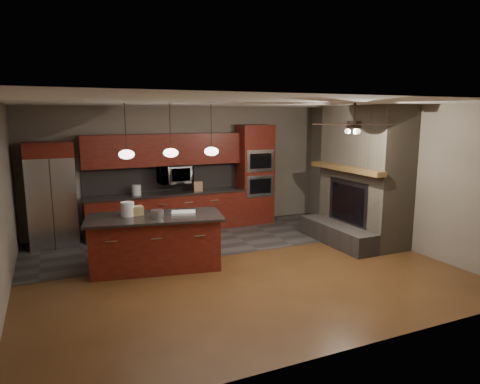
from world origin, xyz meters
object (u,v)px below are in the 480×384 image
microwave (175,174)px  kitchen_island (156,242)px  cardboard_box (136,211)px  counter_box (198,186)px  refrigerator (52,195)px  paint_tray (184,213)px  white_bucket (127,209)px  oven_tower (255,174)px  counter_bucket (136,190)px  paint_can (157,214)px

microwave → kitchen_island: size_ratio=0.30×
cardboard_box → counter_box: (1.79, 1.96, 0.01)m
microwave → refrigerator: refrigerator is taller
cardboard_box → paint_tray: bearing=-21.7°
microwave → refrigerator: size_ratio=0.35×
microwave → counter_box: bearing=-11.0°
kitchen_island → white_bucket: (-0.42, 0.17, 0.58)m
microwave → cardboard_box: microwave is taller
kitchen_island → microwave: bearing=77.0°
oven_tower → white_bucket: oven_tower is taller
counter_bucket → counter_box: (1.39, -0.05, -0.00)m
cardboard_box → counter_bucket: counter_bucket is taller
refrigerator → paint_tray: bearing=-46.3°
kitchen_island → paint_can: 0.55m
paint_can → paint_tray: paint_can is taller
cardboard_box → counter_box: 2.65m
oven_tower → refrigerator: 4.53m
paint_can → kitchen_island: bearing=93.0°
refrigerator → counter_bucket: refrigerator is taller
paint_tray → cardboard_box: size_ratio=1.69×
paint_can → oven_tower: bearing=38.6°
microwave → kitchen_island: 2.60m
oven_tower → paint_tray: oven_tower is taller
oven_tower → microwave: bearing=178.3°
kitchen_island → cardboard_box: (-0.28, 0.19, 0.53)m
paint_can → counter_bucket: 2.37m
microwave → kitchen_island: microwave is taller
oven_tower → paint_tray: size_ratio=5.84×
microwave → counter_box: size_ratio=3.38×
oven_tower → kitchen_island: (-2.96, -2.19, -0.73)m
white_bucket → oven_tower: bearing=30.9°
white_bucket → paint_tray: white_bucket is taller
cardboard_box → counter_box: size_ratio=1.11×
refrigerator → kitchen_island: 2.70m
cardboard_box → counter_bucket: (0.40, 2.01, 0.01)m
counter_box → paint_can: bearing=-108.9°
kitchen_island → counter_box: bearing=65.7°
paint_tray → counter_box: 2.42m
counter_box → microwave: bearing=-177.2°
paint_can → paint_tray: size_ratio=0.51×
microwave → counter_bucket: size_ratio=3.35×
oven_tower → white_bucket: (-3.38, -2.02, -0.15)m
refrigerator → kitchen_island: refrigerator is taller
refrigerator → microwave: bearing=2.9°
kitchen_island → paint_can: paint_can is taller
refrigerator → cardboard_box: size_ratio=8.70×
microwave → paint_can: 2.63m
kitchen_island → counter_bucket: (0.11, 2.20, 0.54)m
white_bucket → counter_box: white_bucket is taller
refrigerator → counter_box: bearing=0.6°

